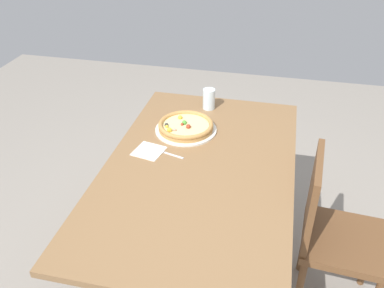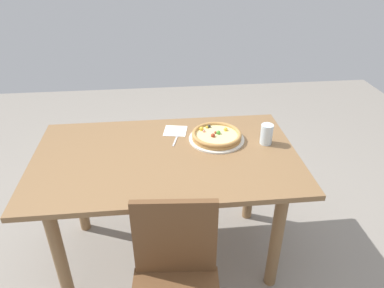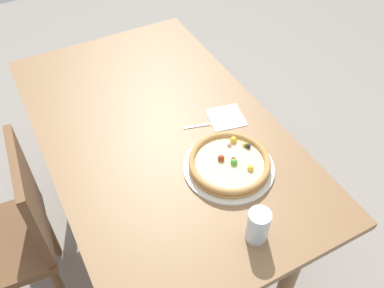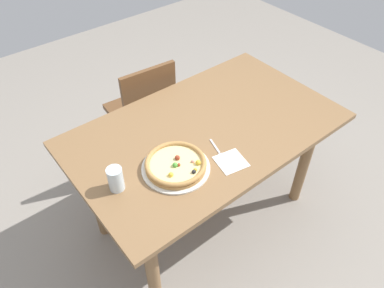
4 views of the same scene
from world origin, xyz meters
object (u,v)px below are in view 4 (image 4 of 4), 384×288
object	(u,v)px
chair_near	(144,111)
pizza	(176,164)
dining_table	(206,143)
fork	(218,151)
napkin	(231,161)
drinking_glass	(116,179)
plate	(176,168)

from	to	relation	value
chair_near	pizza	world-z (taller)	chair_near
dining_table	fork	world-z (taller)	fork
chair_near	napkin	distance (m)	0.98
fork	drinking_glass	world-z (taller)	drinking_glass
dining_table	napkin	world-z (taller)	napkin
plate	dining_table	bearing A→B (deg)	-156.03
fork	napkin	world-z (taller)	fork
chair_near	fork	xyz separation A→B (m)	(0.07, 0.84, 0.29)
drinking_glass	napkin	bearing A→B (deg)	158.50
fork	drinking_glass	distance (m)	0.54
chair_near	pizza	xyz separation A→B (m)	(0.31, 0.80, 0.32)
dining_table	plate	distance (m)	0.36
pizza	fork	bearing A→B (deg)	170.21
dining_table	chair_near	size ratio (longest dim) A/B	1.68
drinking_glass	chair_near	bearing A→B (deg)	-129.06
drinking_glass	pizza	bearing A→B (deg)	165.62
fork	plate	bearing A→B (deg)	-84.26
pizza	fork	xyz separation A→B (m)	(-0.24, 0.04, -0.03)
plate	fork	size ratio (longest dim) A/B	2.05
dining_table	napkin	xyz separation A→B (m)	(0.07, 0.27, 0.12)
napkin	chair_near	bearing A→B (deg)	-94.11
fork	drinking_glass	xyz separation A→B (m)	(0.52, -0.11, 0.06)
pizza	napkin	xyz separation A→B (m)	(-0.24, 0.13, -0.03)
fork	napkin	size ratio (longest dim) A/B	1.17
plate	fork	distance (m)	0.24
dining_table	pizza	bearing A→B (deg)	24.12
dining_table	napkin	size ratio (longest dim) A/B	10.65
chair_near	fork	distance (m)	0.89
chair_near	pizza	bearing A→B (deg)	-106.37
plate	fork	xyz separation A→B (m)	(-0.24, 0.04, -0.00)
chair_near	napkin	bearing A→B (deg)	-89.50
plate	napkin	world-z (taller)	plate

